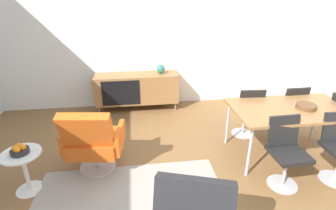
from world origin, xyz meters
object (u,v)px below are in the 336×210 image
Objects in this scene: wooden_bowl_on_table at (306,106)px; dining_chair_back_left at (247,110)px; sideboard at (137,88)px; dining_chair_front_left at (286,150)px; lounge_chair_red at (93,140)px; fruit_bowl at (19,150)px; dining_table at (291,111)px; vase_cobalt at (161,69)px; dining_chair_back_right at (289,107)px; side_table_round at (24,167)px.

dining_chair_back_left reaches higher than wooden_bowl_on_table.
dining_chair_front_left is at bearing -54.71° from sideboard.
lounge_chair_red is 4.73× the size of fruit_bowl.
dining_table is at bearing 0.55° from lounge_chair_red.
dining_chair_front_left is at bearing -63.01° from vase_cobalt.
dining_chair_back_right is (0.70, 1.12, 0.00)m from dining_chair_front_left.
dining_chair_back_right is at bearing 12.70° from fruit_bowl.
dining_chair_back_left is at bearing 15.51° from side_table_round.
dining_chair_back_left reaches higher than side_table_round.
dining_chair_back_right is 1.00× the size of dining_chair_back_left.
side_table_round is at bearing 2.43° from fruit_bowl.
dining_chair_front_left is 1.12m from dining_chair_back_left.
lounge_chair_red is at bearing 19.14° from fruit_bowl.
dining_chair_back_right is 1.65× the size of side_table_round.
sideboard is at bearing 72.45° from lounge_chair_red.
lounge_chair_red reaches higher than sideboard.
vase_cobalt is 0.34× the size of side_table_round.
lounge_chair_red is at bearing 179.65° from wooden_bowl_on_table.
dining_chair_back_right is (0.35, 0.56, -0.23)m from dining_table.
fruit_bowl is at bearing -167.30° from dining_chair_back_right.
dining_chair_front_left is 1.32m from dining_chair_back_right.
fruit_bowl is at bearing -176.09° from wooden_bowl_on_table.
sideboard reaches higher than fruit_bowl.
vase_cobalt reaches higher than dining_chair_front_left.
dining_table is at bearing 4.83° from side_table_round.
dining_chair_front_left is at bearing -5.07° from fruit_bowl.
wooden_bowl_on_table is at bearing -47.14° from vase_cobalt.
fruit_bowl is at bearing 174.93° from dining_chair_front_left.
dining_table is 0.70m from dining_chair_back_left.
vase_cobalt is at bearing 146.20° from dining_chair_back_right.
dining_chair_front_left is at bearing -135.75° from wooden_bowl_on_table.
dining_chair_back_left is at bearing -46.52° from vase_cobalt.
dining_chair_back_right is at bearing 11.02° from lounge_chair_red.
sideboard is 8.00× the size of fruit_bowl.
sideboard is 1.87× the size of dining_chair_back_left.
dining_table is 6.15× the size of wooden_bowl_on_table.
lounge_chair_red is (-1.07, -1.88, -0.34)m from vase_cobalt.
dining_chair_back_left is 1.65× the size of side_table_round.
sideboard reaches higher than side_table_round.
fruit_bowl is at bearing -122.26° from sideboard.
dining_table reaches higher than sideboard.
lounge_chair_red reaches higher than side_table_round.
sideboard is at bearing 57.77° from side_table_round.
vase_cobalt is at bearing 133.48° from dining_chair_back_left.
wooden_bowl_on_table reaches higher than fruit_bowl.
vase_cobalt is 2.73m from dining_chair_front_left.
vase_cobalt is 2.44m from dining_table.
sideboard is 1.69× the size of lounge_chair_red.
dining_chair_back_left is at bearing 131.48° from wooden_bowl_on_table.
lounge_chair_red is 1.82× the size of side_table_round.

